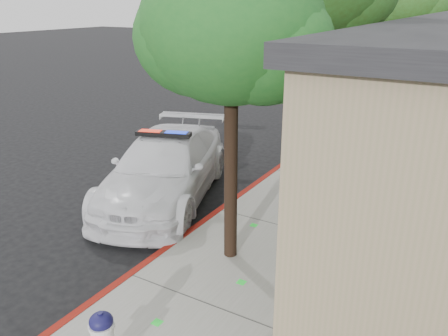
% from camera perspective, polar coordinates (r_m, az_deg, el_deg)
% --- Properties ---
extents(ground, '(120.00, 120.00, 0.00)m').
position_cam_1_polar(ground, '(8.34, -11.98, -13.63)').
color(ground, black).
rests_on(ground, ground).
extents(sidewalk, '(3.20, 60.00, 0.15)m').
position_cam_1_polar(sidewalk, '(9.72, 7.29, -7.58)').
color(sidewalk, gray).
rests_on(sidewalk, ground).
extents(red_curb, '(0.14, 60.00, 0.16)m').
position_cam_1_polar(red_curb, '(10.34, -0.57, -5.58)').
color(red_curb, maroon).
rests_on(red_curb, ground).
extents(police_car, '(3.88, 5.87, 1.70)m').
position_cam_1_polar(police_car, '(11.08, -7.40, 0.07)').
color(police_car, white).
rests_on(police_car, ground).
extents(street_tree_near, '(3.17, 2.89, 5.29)m').
position_cam_1_polar(street_tree_near, '(7.39, 0.95, 16.47)').
color(street_tree_near, black).
rests_on(street_tree_near, sidewalk).
extents(street_tree_far, '(3.33, 3.11, 5.88)m').
position_cam_1_polar(street_tree_far, '(20.21, 21.69, 18.89)').
color(street_tree_far, black).
rests_on(street_tree_far, sidewalk).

